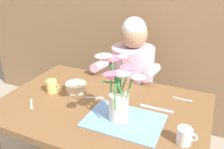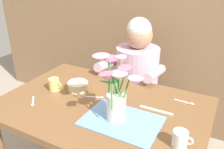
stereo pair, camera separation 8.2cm
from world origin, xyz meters
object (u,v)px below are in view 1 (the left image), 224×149
at_px(ceramic_bowl, 76,87).
at_px(flower_vase, 119,89).
at_px(seated_person, 132,86).
at_px(dinner_knife, 156,109).
at_px(ceramic_mug, 185,136).
at_px(tea_cup, 52,86).

bearing_deg(ceramic_bowl, flower_vase, -25.62).
height_order(seated_person, dinner_knife, seated_person).
bearing_deg(dinner_knife, seated_person, 121.74).
bearing_deg(ceramic_bowl, ceramic_mug, -17.34).
bearing_deg(dinner_knife, ceramic_mug, -51.33).
bearing_deg(ceramic_bowl, seated_person, 70.14).
distance_m(seated_person, tea_cup, 0.72).
bearing_deg(tea_cup, seated_person, 61.86).
xyz_separation_m(seated_person, flower_vase, (0.18, -0.71, 0.36)).
relative_size(seated_person, ceramic_bowl, 8.35).
distance_m(ceramic_bowl, ceramic_mug, 0.75).
height_order(dinner_knife, ceramic_mug, ceramic_mug).
xyz_separation_m(flower_vase, ceramic_mug, (0.34, -0.04, -0.14)).
bearing_deg(ceramic_bowl, dinner_knife, 0.41).
bearing_deg(tea_cup, dinner_knife, 6.66).
bearing_deg(flower_vase, ceramic_mug, -7.35).
distance_m(flower_vase, dinner_knife, 0.30).
relative_size(ceramic_bowl, dinner_knife, 0.72).
xyz_separation_m(seated_person, tea_cup, (-0.32, -0.61, 0.22)).
distance_m(ceramic_bowl, tea_cup, 0.15).
bearing_deg(tea_cup, flower_vase, -11.80).
relative_size(seated_person, flower_vase, 3.21).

